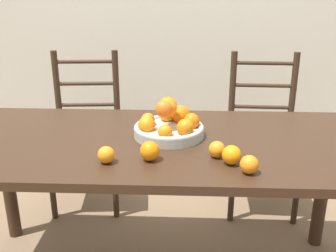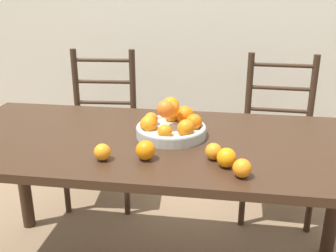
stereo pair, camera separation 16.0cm
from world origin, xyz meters
name	(u,v)px [view 1 (the left image)]	position (x,y,z in m)	size (l,w,h in m)	color
dining_table	(158,159)	(0.00, 0.00, 0.65)	(1.87, 0.82, 0.74)	#382316
fruit_bowl	(169,125)	(0.05, 0.04, 0.79)	(0.30, 0.30, 0.17)	#B2B7B2
orange_loose_0	(232,155)	(0.29, -0.23, 0.78)	(0.07, 0.07, 0.07)	orange
orange_loose_1	(150,151)	(-0.01, -0.21, 0.78)	(0.07, 0.07, 0.07)	orange
orange_loose_2	(217,149)	(0.24, -0.17, 0.77)	(0.06, 0.06, 0.06)	orange
orange_loose_3	(249,165)	(0.34, -0.30, 0.78)	(0.07, 0.07, 0.07)	orange
orange_loose_4	(106,155)	(-0.17, -0.24, 0.77)	(0.06, 0.06, 0.06)	orange
chair_left	(86,133)	(-0.51, 0.75, 0.48)	(0.45, 0.43, 0.98)	#382619
chair_right	(262,136)	(0.60, 0.75, 0.48)	(0.43, 0.42, 0.98)	#382619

